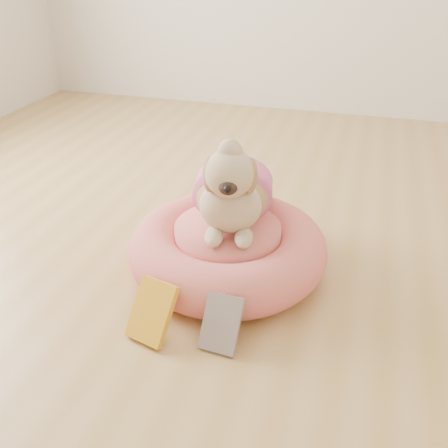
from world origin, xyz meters
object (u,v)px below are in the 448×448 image
(pet_bed, at_px, (228,248))
(book_white, at_px, (221,323))
(book_yellow, at_px, (152,311))
(dog, at_px, (233,174))

(pet_bed, xyz_separation_m, book_white, (0.09, -0.40, -0.01))
(book_yellow, bearing_deg, book_white, 19.66)
(dog, height_order, book_yellow, dog)
(dog, bearing_deg, book_white, -90.24)
(dog, xyz_separation_m, book_white, (0.09, -0.45, -0.30))
(pet_bed, distance_m, book_white, 0.41)
(pet_bed, xyz_separation_m, dog, (0.00, 0.04, 0.29))
(dog, bearing_deg, pet_bed, -107.28)
(book_yellow, xyz_separation_m, book_white, (0.22, 0.02, -0.01))
(dog, relative_size, book_white, 2.86)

